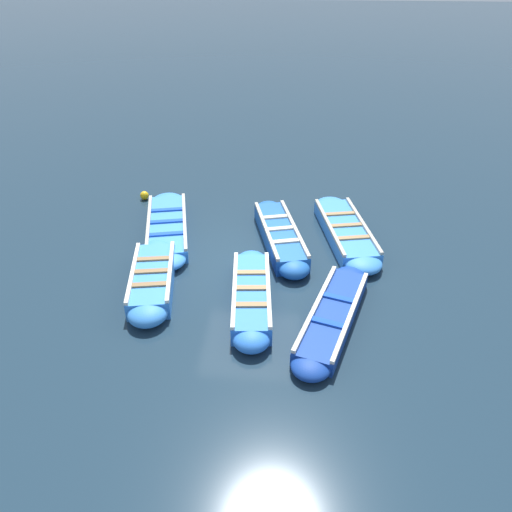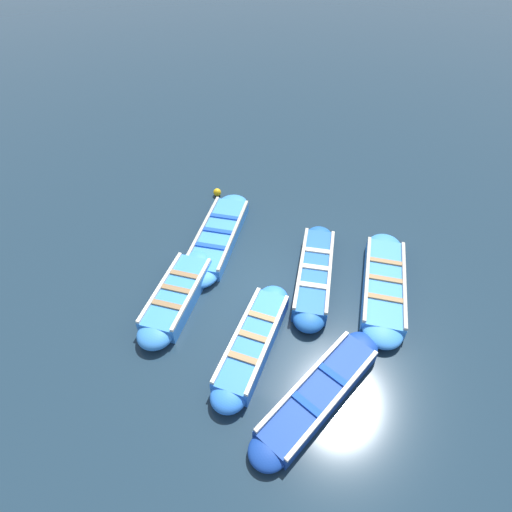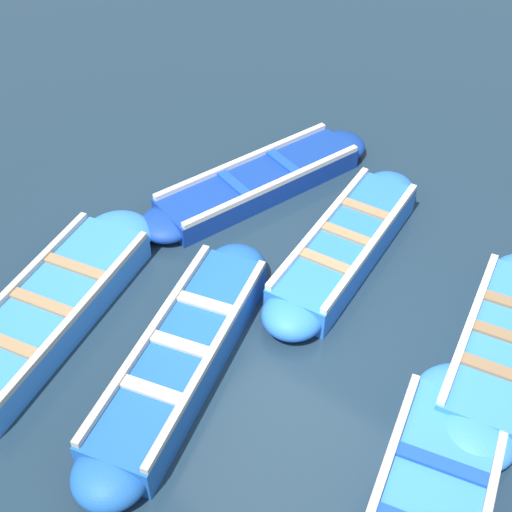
% 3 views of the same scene
% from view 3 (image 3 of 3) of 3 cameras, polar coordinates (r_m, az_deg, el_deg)
% --- Properties ---
extents(ground_plane, '(120.00, 120.00, 0.00)m').
position_cam_3_polar(ground_plane, '(7.95, 2.19, -6.57)').
color(ground_plane, '#1C303F').
extents(boat_mid_row, '(1.76, 3.70, 0.36)m').
position_cam_3_polar(boat_mid_row, '(9.77, 0.26, 5.93)').
color(boat_mid_row, navy).
rests_on(boat_mid_row, ground).
extents(boat_end_of_row, '(1.63, 3.71, 0.46)m').
position_cam_3_polar(boat_end_of_row, '(7.55, -5.99, -8.05)').
color(boat_end_of_row, '#1E59AD').
rests_on(boat_end_of_row, ground).
extents(boat_centre, '(1.64, 3.93, 0.40)m').
position_cam_3_polar(boat_centre, '(8.29, -16.49, -4.46)').
color(boat_centre, '#3884E0').
rests_on(boat_centre, ground).
extents(boat_alongside, '(1.33, 3.22, 0.47)m').
position_cam_3_polar(boat_alongside, '(8.01, 19.15, -7.06)').
color(boat_alongside, '#3884E0').
rests_on(boat_alongside, ground).
extents(boat_far_corner, '(1.01, 3.39, 0.45)m').
position_cam_3_polar(boat_far_corner, '(8.76, 7.14, 0.75)').
color(boat_far_corner, blue).
rests_on(boat_far_corner, ground).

